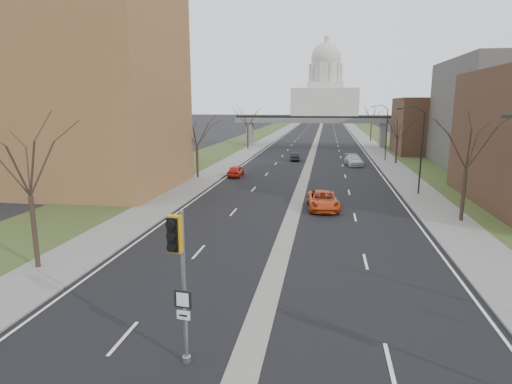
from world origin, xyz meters
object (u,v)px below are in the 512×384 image
(signal_pole_median, at_px, (179,262))
(car_right_mid, at_px, (354,160))
(car_left_near, at_px, (236,171))
(car_left_far, at_px, (295,157))
(car_right_near, at_px, (323,200))

(signal_pole_median, distance_m, car_right_mid, 52.41)
(car_left_near, bearing_deg, signal_pole_median, 98.26)
(car_left_far, bearing_deg, car_right_mid, 153.87)
(car_right_near, bearing_deg, signal_pole_median, -106.36)
(car_left_near, height_order, car_right_near, car_right_near)
(car_left_far, xyz_separation_m, car_right_near, (4.78, -31.76, 0.14))
(signal_pole_median, xyz_separation_m, car_right_near, (4.51, 23.88, -3.08))
(car_left_near, xyz_separation_m, car_left_far, (6.21, 16.46, -0.08))
(car_right_mid, bearing_deg, car_right_near, -106.10)
(car_right_near, bearing_deg, car_right_mid, 75.79)
(signal_pole_median, height_order, car_right_mid, signal_pole_median)
(car_left_near, xyz_separation_m, car_right_near, (10.99, -15.31, 0.06))
(car_right_near, relative_size, car_right_mid, 1.03)
(car_left_near, distance_m, car_left_far, 17.59)
(car_left_far, height_order, car_right_near, car_right_near)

